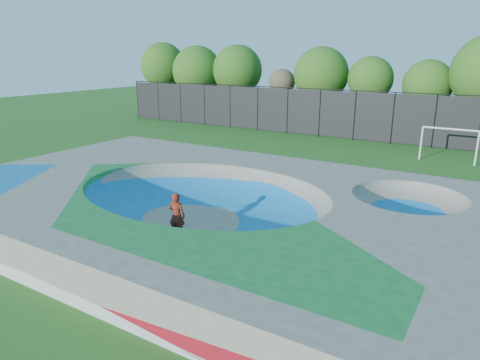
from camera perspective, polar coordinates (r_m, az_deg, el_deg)
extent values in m
plane|color=#215417|center=(18.17, -5.02, -5.61)|extent=(120.00, 120.00, 0.00)
cube|color=gray|center=(17.91, -5.08, -3.38)|extent=(22.00, 14.00, 1.50)
imported|color=red|center=(16.50, -8.43, -4.71)|extent=(0.75, 0.58, 1.80)
cube|color=black|center=(16.83, -8.31, -7.49)|extent=(0.80, 0.32, 0.05)
cylinder|color=silver|center=(31.01, 23.00, 4.54)|extent=(0.12, 0.12, 2.20)
cylinder|color=silver|center=(30.74, 29.05, 3.67)|extent=(0.12, 0.12, 2.20)
cylinder|color=silver|center=(30.65, 26.27, 6.11)|extent=(3.30, 0.12, 0.12)
cylinder|color=black|center=(48.73, -13.50, 10.35)|extent=(0.09, 0.09, 4.00)
cylinder|color=black|center=(46.68, -10.83, 10.26)|extent=(0.09, 0.09, 4.00)
cylinder|color=black|center=(44.74, -7.92, 10.13)|extent=(0.09, 0.09, 4.00)
cylinder|color=black|center=(42.93, -4.75, 9.97)|extent=(0.09, 0.09, 4.00)
cylinder|color=black|center=(41.25, -1.32, 9.76)|extent=(0.09, 0.09, 4.00)
cylinder|color=black|center=(39.72, 2.38, 9.49)|extent=(0.09, 0.09, 4.00)
cylinder|color=black|center=(38.37, 6.35, 9.16)|extent=(0.09, 0.09, 4.00)
cylinder|color=black|center=(37.22, 10.58, 8.76)|extent=(0.09, 0.09, 4.00)
cylinder|color=black|center=(36.27, 15.05, 8.28)|extent=(0.09, 0.09, 4.00)
cylinder|color=black|center=(35.56, 19.71, 7.73)|extent=(0.09, 0.09, 4.00)
cylinder|color=black|center=(35.09, 24.51, 7.11)|extent=(0.09, 0.09, 4.00)
cylinder|color=black|center=(34.87, 29.40, 6.42)|extent=(0.09, 0.09, 4.00)
cube|color=black|center=(36.27, 15.05, 8.28)|extent=(48.00, 0.03, 3.80)
cylinder|color=black|center=(36.06, 15.28, 11.42)|extent=(48.00, 0.08, 0.08)
cylinder|color=#4C3426|center=(52.55, -9.99, 10.73)|extent=(0.44, 0.44, 3.58)
sphere|color=#285616|center=(52.32, -10.20, 14.80)|extent=(5.20, 5.20, 5.20)
cylinder|color=#4C3426|center=(48.49, -5.61, 10.11)|extent=(0.44, 0.44, 3.02)
sphere|color=#285616|center=(48.24, -5.73, 14.27)|extent=(5.36, 5.36, 5.36)
cylinder|color=#4C3426|center=(47.00, -0.36, 10.09)|extent=(0.44, 0.44, 3.20)
sphere|color=#285616|center=(46.74, -0.36, 14.44)|extent=(5.24, 5.24, 5.24)
cylinder|color=#4C3426|center=(44.24, 5.53, 9.49)|extent=(0.44, 0.44, 3.01)
sphere|color=brown|center=(44.00, 5.63, 12.86)|extent=(2.60, 2.60, 2.60)
cylinder|color=#4C3426|center=(43.18, 10.51, 9.10)|extent=(0.44, 0.44, 2.97)
sphere|color=#285616|center=(42.89, 10.76, 13.66)|extent=(5.22, 5.22, 5.22)
cylinder|color=#4C3426|center=(41.70, 16.64, 8.54)|extent=(0.44, 0.44, 3.11)
sphere|color=#285616|center=(41.42, 16.99, 12.74)|extent=(4.05, 4.05, 4.05)
cylinder|color=#4C3426|center=(40.81, 23.26, 7.50)|extent=(0.44, 0.44, 2.78)
sphere|color=#285616|center=(40.53, 23.74, 11.60)|extent=(4.13, 4.13, 4.13)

